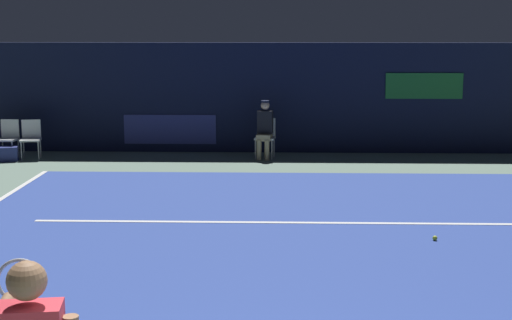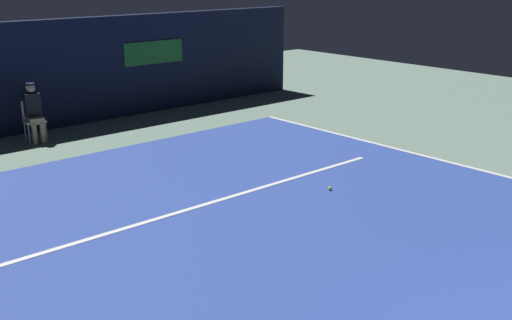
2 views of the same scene
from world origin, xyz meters
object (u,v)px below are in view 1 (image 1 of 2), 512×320
(line_judge_on_chair, at_px, (265,129))
(courtside_chair_near, at_px, (8,136))
(courtside_chair_far, at_px, (31,137))
(tennis_ball, at_px, (435,238))

(line_judge_on_chair, xyz_separation_m, courtside_chair_near, (-5.85, -0.15, -0.18))
(courtside_chair_far, bearing_deg, tennis_ball, -39.55)
(line_judge_on_chair, xyz_separation_m, tennis_ball, (2.51, -6.65, -0.64))
(line_judge_on_chair, bearing_deg, tennis_ball, -69.30)
(courtside_chair_near, relative_size, courtside_chair_far, 1.00)
(courtside_chair_near, relative_size, tennis_ball, 12.94)
(courtside_chair_far, xyz_separation_m, tennis_ball, (7.83, -6.47, -0.46))
(line_judge_on_chair, height_order, courtside_chair_far, line_judge_on_chair)
(courtside_chair_far, distance_m, tennis_ball, 10.16)
(courtside_chair_near, xyz_separation_m, tennis_ball, (8.36, -6.50, -0.46))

